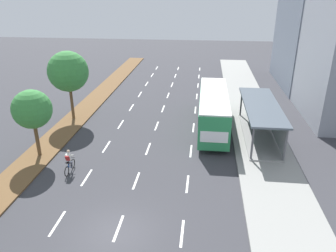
{
  "coord_description": "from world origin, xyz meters",
  "views": [
    {
      "loc": [
        4.32,
        -13.48,
        12.16
      ],
      "look_at": [
        1.4,
        12.1,
        1.2
      ],
      "focal_mm": 34.93,
      "sensor_mm": 36.0,
      "label": 1
    }
  ],
  "objects_px": {
    "median_tree_third": "(68,72)",
    "bus_shelter": "(264,117)",
    "cyclist": "(69,162)",
    "median_tree_second": "(32,109)",
    "bus": "(213,107)"
  },
  "relations": [
    {
      "from": "cyclist",
      "to": "median_tree_second",
      "type": "bearing_deg",
      "value": 148.33
    },
    {
      "from": "bus_shelter",
      "to": "median_tree_second",
      "type": "xyz_separation_m",
      "value": [
        -17.72,
        -5.59,
        2.01
      ]
    },
    {
      "from": "bus",
      "to": "median_tree_third",
      "type": "bearing_deg",
      "value": 177.35
    },
    {
      "from": "median_tree_second",
      "to": "bus_shelter",
      "type": "bearing_deg",
      "value": 17.5
    },
    {
      "from": "bus_shelter",
      "to": "median_tree_third",
      "type": "height_order",
      "value": "median_tree_third"
    },
    {
      "from": "bus",
      "to": "median_tree_second",
      "type": "xyz_separation_m",
      "value": [
        -13.44,
        -7.12,
        1.81
      ]
    },
    {
      "from": "median_tree_second",
      "to": "median_tree_third",
      "type": "height_order",
      "value": "median_tree_third"
    },
    {
      "from": "bus",
      "to": "cyclist",
      "type": "xyz_separation_m",
      "value": [
        -10.16,
        -9.15,
        -1.28
      ]
    },
    {
      "from": "bus_shelter",
      "to": "bus",
      "type": "distance_m",
      "value": 4.55
    },
    {
      "from": "bus",
      "to": "cyclist",
      "type": "relative_size",
      "value": 6.2
    },
    {
      "from": "bus_shelter",
      "to": "bus",
      "type": "height_order",
      "value": "bus"
    },
    {
      "from": "bus_shelter",
      "to": "median_tree_second",
      "type": "bearing_deg",
      "value": -162.5
    },
    {
      "from": "bus_shelter",
      "to": "cyclist",
      "type": "bearing_deg",
      "value": -152.22
    },
    {
      "from": "median_tree_third",
      "to": "bus_shelter",
      "type": "bearing_deg",
      "value": -6.88
    },
    {
      "from": "cyclist",
      "to": "median_tree_third",
      "type": "bearing_deg",
      "value": 110.05
    }
  ]
}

